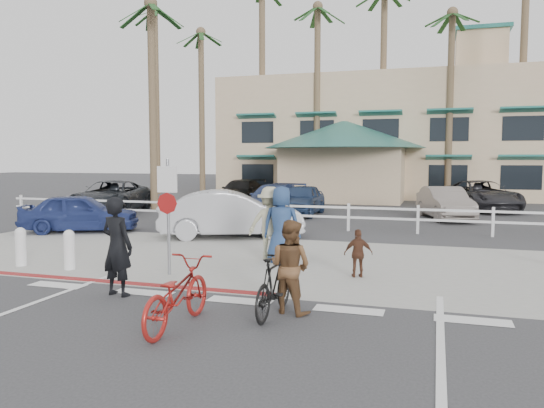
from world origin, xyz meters
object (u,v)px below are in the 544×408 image
(bike_red, at_px, (177,294))
(car_white_sedan, at_px, (231,214))
(sign_post, at_px, (168,211))
(car_red_compact, at_px, (80,213))
(bike_black, at_px, (274,286))

(bike_red, xyz_separation_m, car_white_sedan, (-2.66, 8.95, 0.24))
(sign_post, relative_size, car_white_sedan, 0.62)
(sign_post, bearing_deg, car_red_compact, 140.33)
(bike_black, bearing_deg, sign_post, -33.15)
(car_red_compact, bearing_deg, car_white_sedan, -109.71)
(sign_post, relative_size, car_red_compact, 0.72)
(bike_red, xyz_separation_m, bike_black, (1.25, 1.05, -0.02))
(sign_post, bearing_deg, car_white_sedan, 97.61)
(sign_post, xyz_separation_m, car_red_compact, (-6.34, 5.25, -0.76))
(bike_red, distance_m, car_red_compact, 11.88)
(sign_post, distance_m, bike_black, 3.98)
(bike_red, relative_size, car_red_compact, 0.50)
(car_white_sedan, distance_m, car_red_compact, 5.60)
(sign_post, xyz_separation_m, bike_black, (3.15, -2.25, -0.94))
(bike_black, bearing_deg, car_white_sedan, -61.35)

